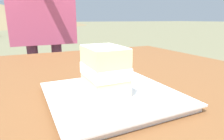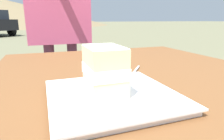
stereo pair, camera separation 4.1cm
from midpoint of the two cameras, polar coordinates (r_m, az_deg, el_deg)
name	(u,v)px [view 2 (the right image)]	position (r m, az deg, el deg)	size (l,w,h in m)	color
patio_table	(139,111)	(0.65, 9.69, -11.73)	(1.10, 0.91, 0.76)	brown
dessert_plate	(112,96)	(0.42, 2.76, -7.62)	(0.27, 0.27, 0.02)	white
cake_slice	(105,70)	(0.41, 0.66, -0.08)	(0.11, 0.08, 0.10)	beige
dessert_fork	(133,73)	(0.62, 8.06, -1.04)	(0.14, 0.12, 0.01)	silver
diner_person	(58,6)	(1.41, -14.83, 17.70)	(0.55, 0.42, 1.52)	#5D3049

